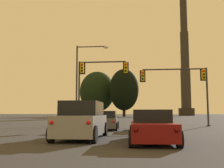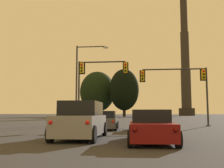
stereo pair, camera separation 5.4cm
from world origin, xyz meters
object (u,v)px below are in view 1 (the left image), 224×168
at_px(traffic_light_overhead_right, 183,81).
at_px(street_lamp, 82,75).
at_px(hatchback_left_lane_front, 106,121).
at_px(traffic_light_overhead_left, 95,76).
at_px(sedan_center_lane_front, 149,121).
at_px(smokestack, 185,67).
at_px(suv_left_lane_second, 82,121).
at_px(sedan_center_lane_second, 151,127).

bearing_deg(traffic_light_overhead_right, street_lamp, 170.23).
relative_size(hatchback_left_lane_front, traffic_light_overhead_left, 0.64).
bearing_deg(traffic_light_overhead_left, hatchback_left_lane_front, -71.63).
distance_m(hatchback_left_lane_front, street_lamp, 10.26).
xyz_separation_m(sedan_center_lane_front, hatchback_left_lane_front, (-3.25, 0.74, -0.00)).
height_order(sedan_center_lane_front, street_lamp, street_lamp).
distance_m(hatchback_left_lane_front, traffic_light_overhead_left, 7.16).
distance_m(hatchback_left_lane_front, smokestack, 111.51).
bearing_deg(sedan_center_lane_front, street_lamp, 126.44).
relative_size(sedan_center_lane_front, street_lamp, 0.53).
distance_m(traffic_light_overhead_right, street_lamp, 11.01).
bearing_deg(traffic_light_overhead_right, traffic_light_overhead_left, -173.96).
distance_m(sedan_center_lane_front, traffic_light_overhead_left, 9.07).
bearing_deg(street_lamp, smokestack, 73.84).
bearing_deg(traffic_light_overhead_left, smokestack, 75.31).
bearing_deg(smokestack, hatchback_left_lane_front, -103.05).
relative_size(sedan_center_lane_front, suv_left_lane_second, 0.97).
height_order(hatchback_left_lane_front, street_lamp, street_lamp).
bearing_deg(street_lamp, hatchback_left_lane_front, -65.38).
bearing_deg(sedan_center_lane_front, suv_left_lane_second, -120.41).
distance_m(sedan_center_lane_second, street_lamp, 18.62).
bearing_deg(suv_left_lane_second, traffic_light_overhead_right, 61.18).
relative_size(suv_left_lane_second, hatchback_left_lane_front, 1.18).
distance_m(suv_left_lane_second, smokestack, 118.40).
bearing_deg(hatchback_left_lane_front, traffic_light_overhead_left, 105.62).
bearing_deg(smokestack, traffic_light_overhead_right, -100.00).
relative_size(suv_left_lane_second, traffic_light_overhead_right, 0.72).
distance_m(sedan_center_lane_front, hatchback_left_lane_front, 3.33).
height_order(suv_left_lane_second, traffic_light_overhead_left, traffic_light_overhead_left).
xyz_separation_m(traffic_light_overhead_right, smokestack, (17.64, 100.05, 18.54)).
xyz_separation_m(suv_left_lane_second, street_lamp, (-3.48, 15.42, 4.58)).
height_order(traffic_light_overhead_right, street_lamp, street_lamp).
xyz_separation_m(sedan_center_lane_front, traffic_light_overhead_left, (-5.06, 6.19, 4.28)).
xyz_separation_m(street_lamp, smokestack, (28.44, 98.19, 17.54)).
relative_size(street_lamp, smokestack, 0.15).
relative_size(hatchback_left_lane_front, smokestack, 0.07).
bearing_deg(smokestack, suv_left_lane_second, -102.39).
xyz_separation_m(sedan_center_lane_second, traffic_light_overhead_right, (3.91, 14.75, 3.81)).
height_order(sedan_center_lane_front, traffic_light_overhead_left, traffic_light_overhead_left).
height_order(traffic_light_overhead_left, street_lamp, street_lamp).
bearing_deg(suv_left_lane_second, smokestack, 77.15).
distance_m(sedan_center_lane_second, smokestack, 118.92).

